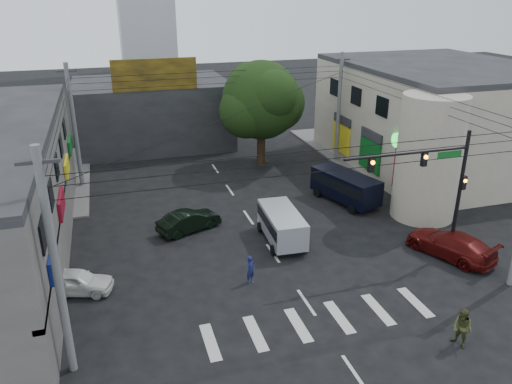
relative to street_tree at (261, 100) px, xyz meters
name	(u,v)px	position (x,y,z in m)	size (l,w,h in m)	color
ground	(285,271)	(-4.00, -17.00, -5.47)	(160.00, 160.00, 0.00)	black
sidewalk_far_right	(399,146)	(14.00, 1.00, -5.40)	(16.00, 16.00, 0.15)	#514F4C
building_right	(436,118)	(14.00, -4.00, -1.47)	(14.00, 18.00, 8.00)	#9F917E
corner_column	(428,158)	(7.00, -13.00, -1.47)	(4.00, 4.00, 8.00)	#9F917E
building_far	(152,113)	(-8.00, 9.00, -2.47)	(14.00, 10.00, 6.00)	#232326
billboard	(155,75)	(-8.00, 4.10, 1.83)	(7.00, 0.30, 2.60)	olive
street_tree	(261,100)	(0.00, 0.00, 0.00)	(6.40, 6.40, 8.70)	black
traffic_gantry	(435,177)	(3.82, -18.00, -0.64)	(7.10, 0.35, 7.20)	black
utility_pole_near_left	(56,268)	(-14.50, -21.50, -0.87)	(0.32, 0.32, 9.20)	#59595B
utility_pole_far_left	(74,127)	(-14.50, -1.00, -0.87)	(0.32, 0.32, 9.20)	#59595B
utility_pole_far_right	(339,109)	(6.50, -1.00, -0.87)	(0.32, 0.32, 9.20)	#59595B
dark_sedan	(189,221)	(-8.03, -10.76, -4.82)	(4.20, 2.77, 1.31)	black
white_compact	(76,282)	(-14.50, -15.89, -4.87)	(3.83, 2.43, 1.22)	white
maroon_sedan	(450,244)	(5.36, -18.13, -4.74)	(3.78, 5.43, 1.46)	#4F0C0B
silver_minivan	(282,227)	(-3.04, -13.76, -4.52)	(2.09, 4.53, 1.91)	#B3B6BB
navy_van	(345,188)	(3.18, -9.47, -4.43)	(3.40, 5.55, 2.08)	black
traffic_officer	(251,270)	(-6.05, -17.53, -4.72)	(0.66, 0.62, 1.51)	#161B4D
pedestrian_olive	(462,328)	(0.96, -24.75, -4.59)	(0.89, 1.02, 1.77)	#3D431F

